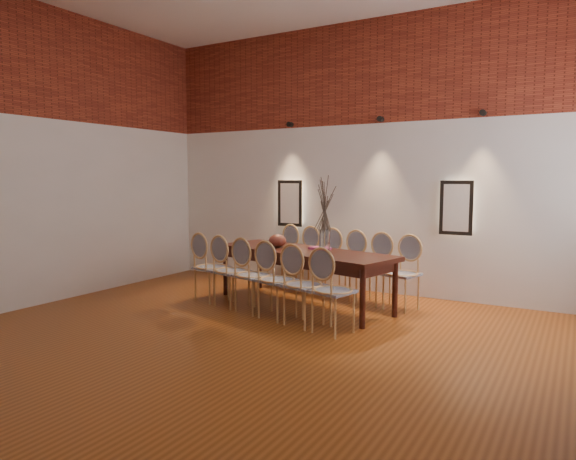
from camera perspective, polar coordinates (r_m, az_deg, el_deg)
The scene contains 25 objects.
floor at distance 4.97m, azimuth -6.61°, elevation -14.37°, with size 7.00×7.00×0.02m, color brown.
wall_back at distance 7.81m, azimuth 9.09°, elevation 7.90°, with size 7.00×0.10×4.00m, color silver.
brick_band_back at distance 7.89m, azimuth 9.05°, elevation 17.02°, with size 7.00×0.02×1.50m, color maroon.
niche_left at distance 8.28m, azimuth 0.33°, elevation 2.99°, with size 0.36×0.06×0.66m, color #FFEAC6.
niche_right at distance 7.35m, azimuth 18.23°, elevation 2.36°, with size 0.36×0.06×0.66m, color #FFEAC6.
spot_fixture_left at distance 8.29m, azimuth 0.23°, elevation 11.65°, with size 0.08×0.08×0.10m, color black.
spot_fixture_mid at distance 7.66m, azimuth 10.23°, elevation 12.05°, with size 0.08×0.08×0.10m, color black.
spot_fixture_right at distance 7.31m, azimuth 20.85°, elevation 12.08°, with size 0.08×0.08×0.10m, color black.
dining_table at distance 6.90m, azimuth 1.67°, elevation -5.30°, with size 2.60×0.83×0.75m, color #37120C.
chair_near_a at distance 7.21m, azimuth -8.50°, elevation -4.12°, with size 0.44×0.44×0.94m, color tan, non-canonical shape.
chair_near_b at distance 6.87m, azimuth -6.30°, elevation -4.57°, with size 0.44×0.44×0.94m, color tan, non-canonical shape.
chair_near_c at distance 6.55m, azimuth -3.86°, elevation -5.06°, with size 0.44×0.44×0.94m, color tan, non-canonical shape.
chair_near_d at distance 6.24m, azimuth -1.18°, elevation -5.59°, with size 0.44×0.44×0.94m, color tan, non-canonical shape.
chair_near_e at distance 5.95m, azimuth 1.78°, elevation -6.15°, with size 0.44×0.44×0.94m, color tan, non-canonical shape.
chair_near_f at distance 5.67m, azimuth 5.04°, elevation -6.75°, with size 0.44×0.44×0.94m, color tan, non-canonical shape.
chair_far_a at distance 8.12m, azimuth -0.67°, elevation -2.95°, with size 0.44×0.44×0.94m, color tan, non-canonical shape.
chair_far_b at distance 7.82m, azimuth 1.59°, elevation -3.28°, with size 0.44×0.44×0.94m, color tan, non-canonical shape.
chair_far_c at distance 7.54m, azimuth 4.03°, elevation -3.63°, with size 0.44×0.44×0.94m, color tan, non-canonical shape.
chair_far_d at distance 7.28m, azimuth 6.65°, elevation -4.00°, with size 0.44×0.44×0.94m, color tan, non-canonical shape.
chair_far_e at distance 7.03m, azimuth 9.46°, elevation -4.39°, with size 0.44×0.44×0.94m, color tan, non-canonical shape.
chair_far_f at distance 6.80m, azimuth 12.48°, elevation -4.79°, with size 0.44×0.44×0.94m, color tan, non-canonical shape.
vase at distance 6.58m, azimuth 4.08°, elevation -1.22°, with size 0.14×0.14×0.30m, color silver.
dried_branches at distance 6.54m, azimuth 4.11°, elevation 2.69°, with size 0.50×0.50×0.70m, color #44372B, non-canonical shape.
bowl at distance 7.09m, azimuth -1.19°, elevation -1.20°, with size 0.24×0.24×0.18m, color maroon.
book at distance 6.88m, azimuth 3.55°, elevation -2.05°, with size 0.26×0.18×0.03m, color #972E5F.
Camera 1 is at (2.80, -3.74, 1.69)m, focal length 32.00 mm.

